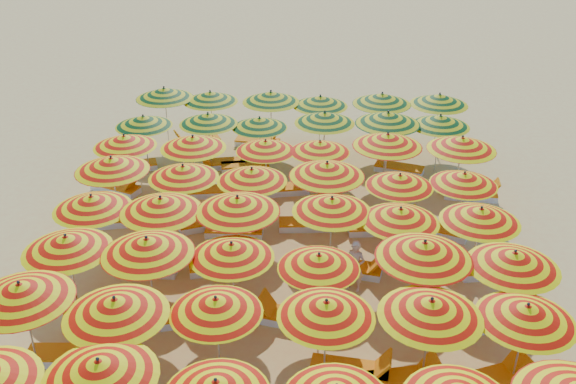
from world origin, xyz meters
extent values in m
plane|color=#D5B45E|center=(0.00, 0.00, 0.00)|extent=(120.00, 120.00, 0.00)
cone|color=orange|center=(-3.00, -7.10, 1.97)|extent=(2.38, 2.38, 0.40)
sphere|color=black|center=(-3.00, -7.10, 2.20)|extent=(0.07, 0.07, 0.07)
sphere|color=black|center=(-0.87, -7.34, 2.05)|extent=(0.07, 0.07, 0.07)
cylinder|color=silver|center=(-5.29, -5.04, 1.10)|extent=(0.04, 0.04, 2.20)
cone|color=orange|center=(-5.29, -5.04, 2.05)|extent=(2.67, 2.67, 0.42)
sphere|color=black|center=(-5.29, -5.04, 2.29)|extent=(0.07, 0.07, 0.07)
cylinder|color=silver|center=(-3.19, -5.41, 1.08)|extent=(0.04, 0.04, 2.16)
cone|color=orange|center=(-3.19, -5.41, 2.02)|extent=(2.47, 2.47, 0.41)
sphere|color=black|center=(-3.19, -5.41, 2.26)|extent=(0.07, 0.07, 0.07)
cylinder|color=silver|center=(-1.22, -5.03, 0.98)|extent=(0.04, 0.04, 1.97)
cone|color=orange|center=(-1.22, -5.03, 1.84)|extent=(2.57, 2.57, 0.37)
sphere|color=black|center=(-1.22, -5.03, 2.05)|extent=(0.07, 0.07, 0.07)
cylinder|color=silver|center=(1.05, -5.11, 1.02)|extent=(0.04, 0.04, 2.04)
cone|color=orange|center=(1.05, -5.11, 1.90)|extent=(2.31, 2.31, 0.39)
sphere|color=black|center=(1.05, -5.11, 2.13)|extent=(0.07, 0.07, 0.07)
cylinder|color=silver|center=(3.16, -5.11, 1.07)|extent=(0.04, 0.04, 2.15)
cone|color=orange|center=(3.16, -5.11, 2.00)|extent=(2.22, 2.22, 0.41)
sphere|color=black|center=(3.16, -5.11, 2.24)|extent=(0.07, 0.07, 0.07)
cylinder|color=silver|center=(5.09, -5.05, 1.02)|extent=(0.04, 0.04, 2.04)
cone|color=orange|center=(5.09, -5.05, 1.90)|extent=(2.68, 2.68, 0.39)
sphere|color=black|center=(5.09, -5.05, 2.13)|extent=(0.07, 0.07, 0.07)
cylinder|color=silver|center=(-5.04, -3.07, 1.06)|extent=(0.04, 0.04, 2.13)
cone|color=orange|center=(-5.04, -3.07, 1.99)|extent=(2.75, 2.75, 0.41)
sphere|color=black|center=(-5.04, -3.07, 2.22)|extent=(0.07, 0.07, 0.07)
cylinder|color=silver|center=(-3.09, -3.19, 1.10)|extent=(0.04, 0.04, 2.20)
cone|color=orange|center=(-3.09, -3.19, 2.05)|extent=(2.86, 2.86, 0.42)
sphere|color=black|center=(-3.09, -3.19, 2.29)|extent=(0.07, 0.07, 0.07)
cylinder|color=silver|center=(-1.15, -3.01, 1.01)|extent=(0.04, 0.04, 2.02)
cone|color=orange|center=(-1.15, -3.01, 1.88)|extent=(2.48, 2.48, 0.38)
sphere|color=black|center=(-1.15, -3.01, 2.10)|extent=(0.07, 0.07, 0.07)
cylinder|color=silver|center=(0.89, -3.25, 0.97)|extent=(0.04, 0.04, 1.93)
cone|color=orange|center=(0.89, -3.25, 1.80)|extent=(2.10, 2.10, 0.37)
sphere|color=black|center=(0.89, -3.25, 2.01)|extent=(0.06, 0.06, 0.06)
cylinder|color=silver|center=(3.29, -3.11, 1.12)|extent=(0.04, 0.04, 2.25)
cone|color=orange|center=(3.29, -3.11, 2.10)|extent=(2.42, 2.42, 0.43)
sphere|color=black|center=(3.29, -3.11, 2.34)|extent=(0.07, 0.07, 0.07)
cylinder|color=silver|center=(5.30, -3.22, 1.06)|extent=(0.04, 0.04, 2.12)
cone|color=orange|center=(5.30, -3.22, 1.97)|extent=(2.81, 2.81, 0.40)
sphere|color=black|center=(5.30, -3.22, 2.21)|extent=(0.07, 0.07, 0.07)
cylinder|color=silver|center=(-5.11, -1.01, 1.04)|extent=(0.04, 0.04, 2.09)
cone|color=orange|center=(-5.11, -1.01, 1.95)|extent=(2.55, 2.55, 0.40)
sphere|color=black|center=(-5.11, -1.01, 2.18)|extent=(0.07, 0.07, 0.07)
cylinder|color=silver|center=(-3.22, -1.18, 1.09)|extent=(0.04, 0.04, 2.18)
cone|color=orange|center=(-3.22, -1.18, 2.03)|extent=(2.37, 2.37, 0.41)
sphere|color=black|center=(-3.22, -1.18, 2.27)|extent=(0.07, 0.07, 0.07)
cylinder|color=silver|center=(-1.23, -1.14, 1.11)|extent=(0.04, 0.04, 2.22)
cone|color=orange|center=(-1.23, -1.14, 2.07)|extent=(2.82, 2.82, 0.42)
sphere|color=black|center=(-1.23, -1.14, 2.32)|extent=(0.07, 0.07, 0.07)
cylinder|color=silver|center=(1.22, -0.83, 1.05)|extent=(0.04, 0.04, 2.10)
cone|color=orange|center=(1.22, -0.83, 1.96)|extent=(2.27, 2.27, 0.40)
sphere|color=black|center=(1.22, -0.83, 2.19)|extent=(0.07, 0.07, 0.07)
cylinder|color=silver|center=(2.96, -1.20, 1.02)|extent=(0.04, 0.04, 2.05)
cone|color=orange|center=(2.96, -1.20, 1.91)|extent=(2.44, 2.44, 0.39)
sphere|color=black|center=(2.96, -1.20, 2.13)|extent=(0.07, 0.07, 0.07)
cylinder|color=silver|center=(5.01, -1.13, 1.03)|extent=(0.04, 0.04, 2.07)
cone|color=orange|center=(5.01, -1.13, 1.93)|extent=(2.66, 2.66, 0.39)
sphere|color=black|center=(5.01, -1.13, 2.15)|extent=(0.07, 0.07, 0.07)
cylinder|color=silver|center=(-5.21, 1.15, 1.10)|extent=(0.04, 0.04, 2.19)
cone|color=orange|center=(-5.21, 1.15, 2.05)|extent=(2.86, 2.86, 0.42)
sphere|color=black|center=(-5.21, 1.15, 2.29)|extent=(0.07, 0.07, 0.07)
cylinder|color=silver|center=(-3.07, 1.00, 1.03)|extent=(0.04, 0.04, 2.06)
cone|color=orange|center=(-3.07, 1.00, 1.92)|extent=(2.69, 2.69, 0.39)
sphere|color=black|center=(-3.07, 1.00, 2.14)|extent=(0.07, 0.07, 0.07)
cylinder|color=silver|center=(-1.06, 0.92, 1.02)|extent=(0.04, 0.04, 2.05)
cone|color=orange|center=(-1.06, 0.92, 1.91)|extent=(2.69, 2.69, 0.39)
sphere|color=black|center=(-1.06, 0.92, 2.13)|extent=(0.07, 0.07, 0.07)
cylinder|color=silver|center=(1.09, 1.07, 1.10)|extent=(0.04, 0.04, 2.21)
cone|color=orange|center=(1.09, 1.07, 2.06)|extent=(2.87, 2.87, 0.42)
sphere|color=black|center=(1.09, 1.07, 2.30)|extent=(0.07, 0.07, 0.07)
cylinder|color=silver|center=(3.17, 0.93, 0.98)|extent=(0.04, 0.04, 1.96)
cone|color=orange|center=(3.17, 0.93, 1.83)|extent=(2.39, 2.39, 0.37)
sphere|color=black|center=(3.17, 0.93, 2.04)|extent=(0.07, 0.07, 0.07)
cylinder|color=silver|center=(5.03, 1.13, 0.98)|extent=(0.04, 0.04, 1.96)
cone|color=orange|center=(5.03, 1.13, 1.83)|extent=(2.01, 2.01, 0.37)
sphere|color=black|center=(5.03, 1.13, 2.04)|extent=(0.07, 0.07, 0.07)
cylinder|color=silver|center=(-5.40, 3.17, 1.02)|extent=(0.04, 0.04, 2.04)
cone|color=orange|center=(-5.40, 3.17, 1.91)|extent=(2.60, 2.60, 0.39)
sphere|color=black|center=(-5.40, 3.17, 2.13)|extent=(0.07, 0.07, 0.07)
cylinder|color=silver|center=(-3.15, 3.04, 1.05)|extent=(0.04, 0.04, 2.11)
cone|color=orange|center=(-3.15, 3.04, 1.97)|extent=(2.15, 2.15, 0.40)
sphere|color=black|center=(-3.15, 3.04, 2.20)|extent=(0.07, 0.07, 0.07)
cylinder|color=silver|center=(-0.85, 3.24, 0.97)|extent=(0.04, 0.04, 1.93)
cone|color=orange|center=(-0.85, 3.24, 1.81)|extent=(2.42, 2.42, 0.37)
sphere|color=black|center=(-0.85, 3.24, 2.02)|extent=(0.06, 0.06, 0.06)
cylinder|color=silver|center=(0.89, 3.26, 0.97)|extent=(0.04, 0.04, 1.93)
cone|color=orange|center=(0.89, 3.26, 1.80)|extent=(2.54, 2.54, 0.37)
sphere|color=black|center=(0.89, 3.26, 2.02)|extent=(0.06, 0.06, 0.06)
cylinder|color=silver|center=(3.02, 3.26, 1.11)|extent=(0.04, 0.04, 2.23)
cone|color=orange|center=(3.02, 3.26, 2.08)|extent=(2.84, 2.84, 0.42)
sphere|color=black|center=(3.02, 3.26, 2.32)|extent=(0.07, 0.07, 0.07)
cylinder|color=silver|center=(5.34, 3.20, 1.09)|extent=(0.04, 0.04, 2.18)
cone|color=orange|center=(5.34, 3.20, 2.04)|extent=(2.71, 2.71, 0.42)
sphere|color=black|center=(5.34, 3.20, 2.28)|extent=(0.07, 0.07, 0.07)
cylinder|color=silver|center=(-5.26, 5.05, 1.00)|extent=(0.04, 0.04, 1.99)
cone|color=#626A06|center=(-5.26, 5.05, 1.86)|extent=(2.01, 2.01, 0.38)
sphere|color=black|center=(-5.26, 5.05, 2.08)|extent=(0.07, 0.07, 0.07)
cylinder|color=silver|center=(-3.02, 5.24, 1.02)|extent=(0.04, 0.04, 2.05)
cone|color=#626A06|center=(-3.02, 5.24, 1.91)|extent=(2.32, 2.32, 0.39)
sphere|color=black|center=(-3.02, 5.24, 2.14)|extent=(0.07, 0.07, 0.07)
cylinder|color=silver|center=(-1.22, 5.21, 0.97)|extent=(0.04, 0.04, 1.94)
cone|color=#626A06|center=(-1.22, 5.21, 1.81)|extent=(2.31, 2.31, 0.37)
sphere|color=black|center=(-1.22, 5.21, 2.02)|extent=(0.06, 0.06, 0.06)
cylinder|color=silver|center=(1.04, 5.38, 1.06)|extent=(0.04, 0.04, 2.11)
cone|color=#626A06|center=(1.04, 5.38, 1.97)|extent=(2.24, 2.24, 0.40)
sphere|color=black|center=(1.04, 5.38, 2.20)|extent=(0.07, 0.07, 0.07)
cylinder|color=silver|center=(3.19, 5.14, 1.12)|extent=(0.04, 0.04, 2.24)
cone|color=#626A06|center=(3.19, 5.14, 2.09)|extent=(2.57, 2.57, 0.43)
sphere|color=black|center=(3.19, 5.14, 2.34)|extent=(0.07, 0.07, 0.07)
cylinder|color=silver|center=(5.02, 5.39, 1.03)|extent=(0.04, 0.04, 2.07)
cone|color=#626A06|center=(5.02, 5.39, 1.93)|extent=(2.14, 2.14, 0.39)
sphere|color=black|center=(5.02, 5.39, 2.16)|extent=(0.07, 0.07, 0.07)
cylinder|color=silver|center=(-5.05, 7.48, 1.09)|extent=(0.04, 0.04, 2.19)
cone|color=#626A06|center=(-5.05, 7.48, 2.04)|extent=(2.36, 2.36, 0.42)
sphere|color=black|center=(-5.05, 7.48, 2.28)|extent=(0.07, 0.07, 0.07)
cylinder|color=silver|center=(-3.29, 7.46, 1.04)|extent=(0.04, 0.04, 2.08)
cone|color=#626A06|center=(-3.29, 7.46, 1.94)|extent=(2.62, 2.62, 0.40)
sphere|color=black|center=(-3.29, 7.46, 2.17)|extent=(0.07, 0.07, 0.07)
cylinder|color=silver|center=(-0.98, 7.32, 1.08)|extent=(0.04, 0.04, 2.16)
cone|color=#626A06|center=(-0.98, 7.32, 2.02)|extent=(2.22, 2.22, 0.41)
sphere|color=black|center=(-0.98, 7.32, 2.25)|extent=(0.07, 0.07, 0.07)
cylinder|color=silver|center=(0.88, 7.20, 1.03)|extent=(0.04, 0.04, 2.07)
cone|color=#626A06|center=(0.88, 7.20, 1.93)|extent=(2.49, 2.49, 0.39)
sphere|color=black|center=(0.88, 7.20, 2.15)|extent=(0.07, 0.07, 0.07)
cylinder|color=silver|center=(3.16, 7.24, 1.09)|extent=(0.04, 0.04, 2.19)
cone|color=#626A06|center=(3.16, 7.24, 2.04)|extent=(2.42, 2.42, 0.42)
sphere|color=black|center=(3.16, 7.24, 2.28)|extent=(0.07, 0.07, 0.07)
cylinder|color=silver|center=(5.29, 7.34, 1.08)|extent=(0.04, 0.04, 2.16)
cone|color=#626A06|center=(5.29, 7.34, 2.02)|extent=(2.33, 2.33, 0.41)
sphere|color=black|center=(5.29, 7.34, 2.25)|extent=(0.07, 0.07, 0.07)
cube|color=white|center=(-4.74, -4.82, 0.10)|extent=(1.72, 0.66, 0.20)
cube|color=orange|center=(-4.74, -4.82, 0.23)|extent=(1.72, 0.66, 0.06)
cube|color=orange|center=(-4.04, -4.78, 0.45)|extent=(0.39, 0.60, 0.48)
cube|color=white|center=(1.60, -4.99, 0.10)|extent=(1.77, 0.82, 0.20)
cube|color=orange|center=(1.60, -4.99, 0.23)|extent=(1.77, 0.82, 0.06)
cube|color=orange|center=(2.30, -5.09, 0.45)|extent=(0.44, 0.63, 0.48)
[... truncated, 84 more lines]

